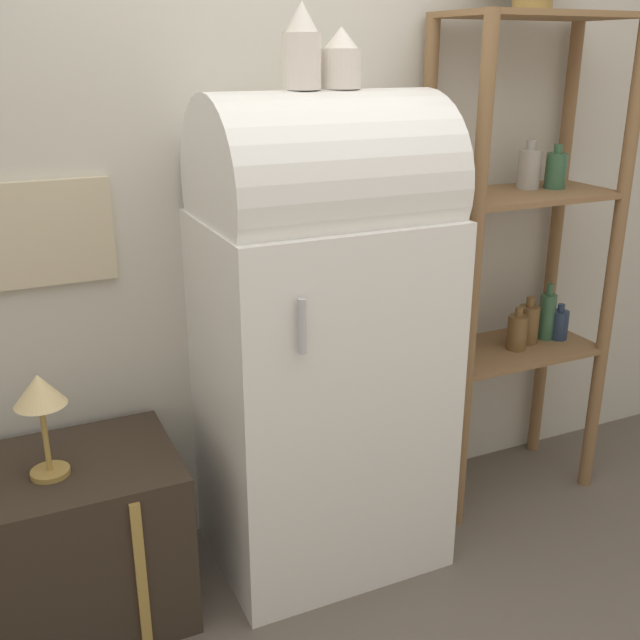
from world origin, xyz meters
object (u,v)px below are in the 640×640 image
object	(u,v)px
vase_center	(341,60)
desk_lamp	(40,399)
refrigerator	(322,336)
suitcase_trunk	(55,547)
vase_left	(302,49)

from	to	relation	value
vase_center	desk_lamp	size ratio (longest dim) A/B	0.55
refrigerator	vase_center	distance (m)	0.85
suitcase_trunk	vase_left	distance (m)	1.65
refrigerator	desk_lamp	bearing A→B (deg)	-177.74
suitcase_trunk	vase_center	size ratio (longest dim) A/B	4.40
refrigerator	suitcase_trunk	bearing A→B (deg)	179.69
vase_left	desk_lamp	distance (m)	1.22
vase_left	desk_lamp	size ratio (longest dim) A/B	0.76
suitcase_trunk	vase_center	bearing A→B (deg)	0.50
refrigerator	desk_lamp	xyz separation A→B (m)	(-0.88, -0.03, -0.03)
suitcase_trunk	vase_left	bearing A→B (deg)	0.10
vase_left	desk_lamp	world-z (taller)	vase_left
suitcase_trunk	vase_center	world-z (taller)	vase_center
vase_left	suitcase_trunk	bearing A→B (deg)	-179.90
vase_center	desk_lamp	bearing A→B (deg)	-177.11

